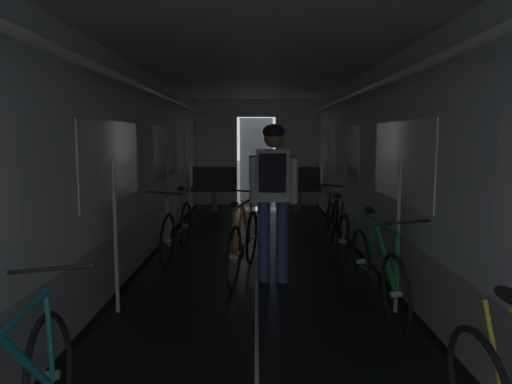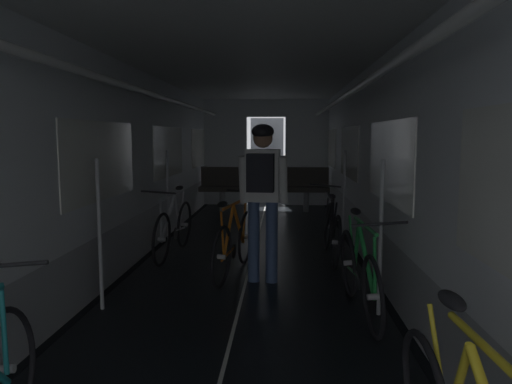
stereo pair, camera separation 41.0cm
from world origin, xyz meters
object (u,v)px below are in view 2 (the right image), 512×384
bench_seat_far_right (306,185)px  bicycle_silver (174,228)px  bicycle_green (359,272)px  bicycle_orange_in_aisle (234,242)px  bench_seat_far_left (222,185)px  bicycle_black (332,230)px  person_cyclist_aisle (262,186)px

bench_seat_far_right → bicycle_silver: size_ratio=0.58×
bicycle_green → bicycle_orange_in_aisle: size_ratio=1.01×
bench_seat_far_left → bicycle_green: bearing=-71.5°
bicycle_black → person_cyclist_aisle: (-0.86, -1.05, 0.69)m
bicycle_green → bicycle_silver: bicycle_green is taller
bench_seat_far_left → bicycle_silver: bench_seat_far_left is taller
bicycle_silver → bicycle_orange_in_aisle: bicycle_silver is taller
bicycle_black → bicycle_silver: bicycle_black is taller
bicycle_silver → person_cyclist_aisle: person_cyclist_aisle is taller
bench_seat_far_left → bench_seat_far_right: bearing=0.0°
bench_seat_far_left → bicycle_orange_in_aisle: size_ratio=0.59×
bench_seat_far_left → person_cyclist_aisle: 5.20m
bench_seat_far_right → bicycle_silver: 4.42m
bench_seat_far_right → bicycle_silver: (-1.95, -3.96, -0.18)m
bench_seat_far_right → bicycle_black: bench_seat_far_right is taller
bench_seat_far_left → bench_seat_far_right: (1.80, 0.00, 0.00)m
bicycle_black → person_cyclist_aisle: 1.52m
bicycle_silver → bench_seat_far_right: bearing=63.8°
person_cyclist_aisle → bicycle_green: bearing=-44.2°
bicycle_black → person_cyclist_aisle: person_cyclist_aisle is taller
bicycle_black → bicycle_orange_in_aisle: 1.42m
bench_seat_far_right → bicycle_black: size_ratio=0.58×
bicycle_green → bicycle_black: bearing=91.7°
bicycle_orange_in_aisle → bicycle_silver: bearing=137.1°
person_cyclist_aisle → bicycle_orange_in_aisle: person_cyclist_aisle is taller
bench_seat_far_left → bicycle_silver: size_ratio=0.58×
person_cyclist_aisle → bicycle_orange_in_aisle: 0.81m
bench_seat_far_right → bicycle_orange_in_aisle: bearing=-102.4°
bicycle_silver → bench_seat_far_left: bearing=87.8°
person_cyclist_aisle → bicycle_orange_in_aisle: bearing=141.3°
bench_seat_far_left → bicycle_orange_in_aisle: bearing=-81.1°
bench_seat_far_left → bicycle_silver: 3.97m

